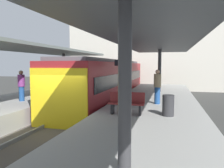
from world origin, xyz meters
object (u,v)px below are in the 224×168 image
Objects in this scene: commuter_train at (109,81)px; litter_bin at (168,105)px; platform_sign at (123,71)px; platform_bench at (127,102)px; passenger_mid_platform at (21,85)px; passenger_far_end at (157,86)px.

litter_bin is (4.51, -7.81, -0.33)m from commuter_train.
platform_sign is at bearing -66.41° from commuter_train.
platform_bench is 1.59m from litter_bin.
litter_bin is 0.49× the size of passenger_mid_platform.
platform_sign reaches higher than platform_bench.
passenger_mid_platform reaches higher than platform_bench.
platform_sign reaches higher than passenger_mid_platform.
commuter_train is 11.44× the size of platform_bench.
commuter_train is 6.96m from passenger_mid_platform.
commuter_train reaches higher than litter_bin.
passenger_far_end is at bearing -53.07° from commuter_train.
litter_bin is 2.65m from passenger_far_end.
platform_bench is 6.30m from passenger_mid_platform.
platform_bench is 0.82× the size of passenger_far_end.
passenger_mid_platform is at bearing -116.70° from commuter_train.
passenger_mid_platform is 7.15m from passenger_far_end.
litter_bin is 0.47× the size of passenger_far_end.
commuter_train is 5.39m from platform_sign.
commuter_train reaches higher than platform_bench.
passenger_mid_platform reaches higher than litter_bin.
passenger_far_end reaches higher than litter_bin.
commuter_train reaches higher than passenger_far_end.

